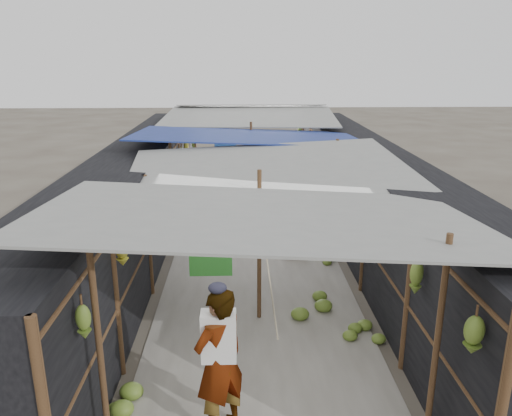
{
  "coord_description": "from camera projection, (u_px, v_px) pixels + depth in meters",
  "views": [
    {
      "loc": [
        -0.3,
        -4.64,
        4.3
      ],
      "look_at": [
        0.02,
        5.38,
        1.25
      ],
      "focal_mm": 35.0,
      "sensor_mm": 36.0,
      "label": 1
    }
  ],
  "objects": [
    {
      "name": "aisle_slab",
      "position": [
        254.0,
        244.0,
        11.91
      ],
      "size": [
        3.6,
        16.0,
        0.02
      ],
      "primitive_type": "cube",
      "color": "#9E998E",
      "rests_on": "ground"
    },
    {
      "name": "stall_left",
      "position": [
        137.0,
        199.0,
        11.49
      ],
      "size": [
        1.4,
        15.0,
        2.3
      ],
      "primitive_type": "cube",
      "color": "black",
      "rests_on": "ground"
    },
    {
      "name": "stall_right",
      "position": [
        369.0,
        197.0,
        11.66
      ],
      "size": [
        1.4,
        15.0,
        2.3
      ],
      "primitive_type": "cube",
      "color": "black",
      "rests_on": "ground"
    },
    {
      "name": "crate_near",
      "position": [
        294.0,
        249.0,
        11.19
      ],
      "size": [
        0.61,
        0.54,
        0.32
      ],
      "primitive_type": "cube",
      "rotation": [
        0.0,
        0.0,
        0.24
      ],
      "color": "#836142",
      "rests_on": "ground"
    },
    {
      "name": "crate_mid",
      "position": [
        295.0,
        241.0,
        11.74
      ],
      "size": [
        0.48,
        0.39,
        0.28
      ],
      "primitive_type": "cube",
      "rotation": [
        0.0,
        0.0,
        -0.04
      ],
      "color": "#836142",
      "rests_on": "ground"
    },
    {
      "name": "crate_back",
      "position": [
        250.0,
        193.0,
        15.85
      ],
      "size": [
        0.6,
        0.56,
        0.31
      ],
      "primitive_type": "cube",
      "rotation": [
        0.0,
        0.0,
        -0.43
      ],
      "color": "#836142",
      "rests_on": "ground"
    },
    {
      "name": "black_basin",
      "position": [
        321.0,
        233.0,
        12.45
      ],
      "size": [
        0.56,
        0.56,
        0.17
      ],
      "primitive_type": "cylinder",
      "color": "black",
      "rests_on": "ground"
    },
    {
      "name": "vendor_elderly",
      "position": [
        219.0,
        362.0,
        5.75
      ],
      "size": [
        0.8,
        0.77,
        1.85
      ],
      "primitive_type": "imported",
      "rotation": [
        0.0,
        0.0,
        3.83
      ],
      "color": "silver",
      "rests_on": "ground"
    },
    {
      "name": "shopper_blue",
      "position": [
        252.0,
        177.0,
        14.77
      ],
      "size": [
        1.0,
        0.88,
        1.75
      ],
      "primitive_type": "imported",
      "rotation": [
        0.0,
        0.0,
        0.29
      ],
      "color": "#2146A8",
      "rests_on": "ground"
    },
    {
      "name": "vendor_seated",
      "position": [
        287.0,
        200.0,
        13.88
      ],
      "size": [
        0.53,
        0.69,
        0.94
      ],
      "primitive_type": "imported",
      "rotation": [
        0.0,
        0.0,
        -1.25
      ],
      "color": "#534E48",
      "rests_on": "ground"
    },
    {
      "name": "market_canopy",
      "position": [
        254.0,
        142.0,
        11.53
      ],
      "size": [
        5.62,
        15.2,
        2.77
      ],
      "color": "brown",
      "rests_on": "ground"
    },
    {
      "name": "hanging_bananas",
      "position": [
        254.0,
        172.0,
        11.81
      ],
      "size": [
        3.96,
        14.23,
        0.78
      ],
      "color": "olive",
      "rests_on": "ground"
    },
    {
      "name": "floor_bananas",
      "position": [
        275.0,
        261.0,
        10.57
      ],
      "size": [
        3.9,
        10.48,
        0.35
      ],
      "color": "#A9A52B",
      "rests_on": "ground"
    }
  ]
}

